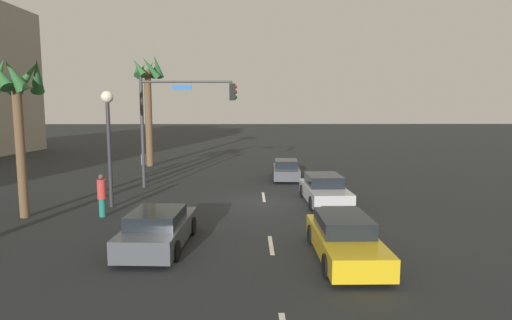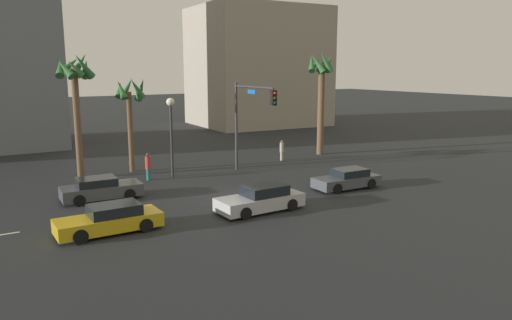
# 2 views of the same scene
# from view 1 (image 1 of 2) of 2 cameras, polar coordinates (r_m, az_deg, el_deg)

# --- Properties ---
(ground_plane) EXTENTS (220.00, 220.00, 0.00)m
(ground_plane) POSITION_cam_1_polar(r_m,az_deg,el_deg) (20.76, 1.16, -5.81)
(ground_plane) COLOR #232628
(lane_stripe_2) EXTENTS (1.97, 0.14, 0.01)m
(lane_stripe_2) POSITION_cam_1_polar(r_m,az_deg,el_deg) (14.46, 2.06, -11.51)
(lane_stripe_2) COLOR silver
(lane_stripe_2) RESTS_ON ground_plane
(lane_stripe_3) EXTENTS (2.36, 0.14, 0.01)m
(lane_stripe_3) POSITION_cam_1_polar(r_m,az_deg,el_deg) (21.99, 1.05, -5.06)
(lane_stripe_3) COLOR silver
(lane_stripe_3) RESTS_ON ground_plane
(car_0) EXTENTS (4.67, 1.86, 1.29)m
(car_0) POSITION_cam_1_polar(r_m,az_deg,el_deg) (13.43, 12.00, -10.45)
(car_0) COLOR gold
(car_0) RESTS_ON ground_plane
(car_1) EXTENTS (4.35, 1.94, 1.23)m
(car_1) POSITION_cam_1_polar(r_m,az_deg,el_deg) (27.72, 4.13, -1.37)
(car_1) COLOR #474C51
(car_1) RESTS_ON ground_plane
(car_2) EXTENTS (4.68, 2.03, 1.37)m
(car_2) POSITION_cam_1_polar(r_m,az_deg,el_deg) (20.87, 9.30, -4.05)
(car_2) COLOR #B7B7BC
(car_2) RESTS_ON ground_plane
(car_3) EXTENTS (4.50, 2.07, 1.29)m
(car_3) POSITION_cam_1_polar(r_m,az_deg,el_deg) (14.49, -13.16, -9.15)
(car_3) COLOR #474C51
(car_3) RESTS_ON ground_plane
(traffic_signal) EXTENTS (0.54, 5.62, 6.38)m
(traffic_signal) POSITION_cam_1_polar(r_m,az_deg,el_deg) (24.61, -11.13, 6.29)
(traffic_signal) COLOR #38383D
(traffic_signal) RESTS_ON ground_plane
(streetlamp) EXTENTS (0.56, 0.56, 5.42)m
(streetlamp) POSITION_cam_1_polar(r_m,az_deg,el_deg) (20.48, -19.51, 4.52)
(streetlamp) COLOR #2D2D33
(streetlamp) RESTS_ON ground_plane
(pedestrian_0) EXTENTS (0.39, 0.39, 1.84)m
(pedestrian_0) POSITION_cam_1_polar(r_m,az_deg,el_deg) (19.04, -20.30, -4.43)
(pedestrian_0) COLOR #1E7266
(pedestrian_0) RESTS_ON ground_plane
(pedestrian_1) EXTENTS (0.44, 0.44, 1.65)m
(pedestrian_1) POSITION_cam_1_polar(r_m,az_deg,el_deg) (30.41, -15.09, -0.30)
(pedestrian_1) COLOR #B2A58C
(pedestrian_1) RESTS_ON ground_plane
(palm_tree_1) EXTENTS (2.47, 2.67, 8.85)m
(palm_tree_1) POSITION_cam_1_polar(r_m,az_deg,el_deg) (34.63, -14.55, 9.32)
(palm_tree_1) COLOR brown
(palm_tree_1) RESTS_ON ground_plane
(palm_tree_2) EXTENTS (2.32, 2.46, 6.82)m
(palm_tree_2) POSITION_cam_1_polar(r_m,az_deg,el_deg) (20.10, -29.76, 7.66)
(palm_tree_2) COLOR brown
(palm_tree_2) RESTS_ON ground_plane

